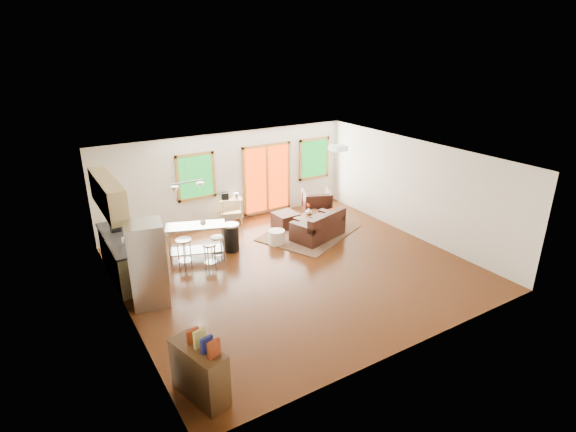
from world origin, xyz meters
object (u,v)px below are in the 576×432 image
ottoman (286,220)px  kitchen_cart (230,202)px  armchair (317,201)px  rug (309,233)px  island (196,236)px  refrigerator (148,264)px  loveseat (319,228)px  coffee_table (312,217)px

ottoman → kitchen_cart: 1.66m
armchair → rug: bearing=71.7°
island → kitchen_cart: bearing=44.9°
refrigerator → island: size_ratio=1.16×
ottoman → kitchen_cart: bearing=139.4°
loveseat → ottoman: bearing=90.8°
armchair → ottoman: size_ratio=1.34×
island → kitchen_cart: size_ratio=1.57×
ottoman → refrigerator: bearing=-155.4°
refrigerator → island: (1.49, 1.39, -0.26)m
coffee_table → ottoman: bearing=139.0°
ottoman → armchair: bearing=15.0°
rug → refrigerator: 4.91m
armchair → coffee_table: bearing=72.5°
coffee_table → refrigerator: 5.16m
ottoman → island: size_ratio=0.42×
ottoman → refrigerator: size_ratio=0.36×
armchair → island: island is taller
loveseat → island: (-3.21, 0.53, 0.30)m
armchair → refrigerator: refrigerator is taller
rug → armchair: bearing=47.3°
loveseat → armchair: armchair is taller
rug → coffee_table: coffee_table is taller
coffee_table → island: 3.43m
kitchen_cart → rug: bearing=-49.2°
coffee_table → armchair: size_ratio=1.33×
loveseat → ottoman: (-0.35, 1.13, -0.09)m
island → kitchen_cart: kitchen_cart is taller
rug → loveseat: (0.04, -0.40, 0.29)m
coffee_table → kitchen_cart: (-1.78, 1.53, 0.31)m
coffee_table → refrigerator: bearing=-163.0°
loveseat → refrigerator: size_ratio=0.92×
coffee_table → ottoman: size_ratio=1.78×
kitchen_cart → ottoman: bearing=-40.6°
ottoman → island: 2.95m
armchair → refrigerator: (-5.66, -2.34, 0.45)m
loveseat → armchair: 1.77m
ottoman → refrigerator: 4.83m
rug → loveseat: size_ratio=1.57×
refrigerator → rug: bearing=26.7°
rug → armchair: 1.52m
ottoman → kitchen_cart: (-1.22, 1.04, 0.44)m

